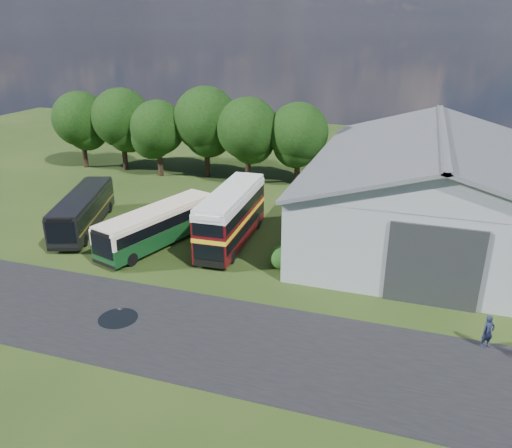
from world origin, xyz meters
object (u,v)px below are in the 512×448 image
(bus_dark_single, at_px, (83,210))
(bus_green_single, at_px, (158,226))
(storage_shed, at_px, (436,181))
(bus_maroon_double, at_px, (231,217))
(visitor_a, at_px, (488,332))

(bus_dark_single, bearing_deg, bus_green_single, -27.63)
(bus_green_single, bearing_deg, bus_dark_single, -171.43)
(bus_dark_single, bearing_deg, storage_shed, -2.54)
(storage_shed, height_order, bus_dark_single, storage_shed)
(storage_shed, distance_m, bus_green_single, 21.45)
(bus_maroon_double, relative_size, visitor_a, 5.42)
(storage_shed, height_order, bus_maroon_double, storage_shed)
(bus_dark_single, height_order, visitor_a, bus_dark_single)
(bus_maroon_double, xyz_separation_m, bus_dark_single, (-12.39, -0.89, -0.57))
(bus_maroon_double, height_order, bus_dark_single, bus_maroon_double)
(bus_green_single, relative_size, bus_maroon_double, 1.08)
(bus_maroon_double, bearing_deg, bus_green_single, -161.43)
(storage_shed, height_order, bus_green_single, storage_shed)
(bus_dark_single, bearing_deg, visitor_a, -33.63)
(storage_shed, relative_size, bus_dark_single, 2.35)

